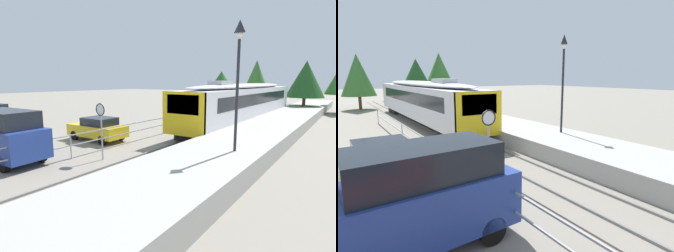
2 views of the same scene
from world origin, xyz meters
The scene contains 12 objects.
ground_plane centered at (-3.00, 22.00, 0.00)m, with size 160.00×160.00×0.00m, color gray.
track_rails centered at (0.00, 22.00, 0.03)m, with size 3.20×60.00×0.14m.
commuter_train centered at (0.00, 27.43, 2.15)m, with size 2.82×20.83×3.74m.
station_platform centered at (3.25, 22.00, 0.45)m, with size 3.90×60.00×0.90m, color #A8A59E.
platform_lamp_mid_platform centered at (4.02, 14.95, 4.62)m, with size 0.34×0.34×5.35m.
speed_limit_sign centered at (-1.92, 12.80, 2.12)m, with size 0.61×0.10×2.81m.
carpark_fence centered at (-3.30, 12.00, 0.91)m, with size 0.06×36.06×1.25m.
parked_van_blue centered at (-5.52, 9.91, 1.29)m, with size 5.00×2.23×2.51m.
parked_hatchback_yellow centered at (-5.54, 15.60, 0.79)m, with size 4.04×1.86×1.53m.
tree_behind_station_far centered at (-9.69, 44.19, 3.52)m, with size 5.05×5.05×5.36m.
tree_distant_left centered at (-3.47, 41.79, 4.16)m, with size 3.96×3.96×6.68m.
tree_distant_centre centered at (2.96, 39.84, 4.05)m, with size 4.34×4.34×6.22m.
Camera 1 is at (8.05, 4.30, 3.85)m, focal length 28.44 mm.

